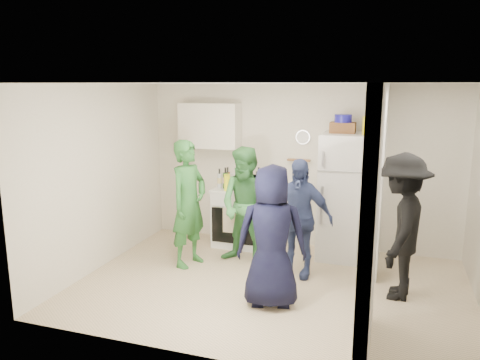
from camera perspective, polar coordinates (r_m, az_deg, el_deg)
name	(u,v)px	position (r m, az deg, el deg)	size (l,w,h in m)	color
floor	(270,286)	(6.03, 3.71, -12.78)	(4.80, 4.80, 0.00)	beige
wall_back	(299,166)	(7.26, 7.23, 1.70)	(4.80, 4.80, 0.00)	silver
wall_front	(223,230)	(4.06, -2.15, -6.16)	(4.80, 4.80, 0.00)	silver
wall_left	(101,177)	(6.63, -16.64, 0.36)	(3.40, 3.40, 0.00)	silver
ceiling	(273,83)	(5.49, 4.06, 11.70)	(4.80, 4.80, 0.00)	white
partition_pier_back	(379,178)	(6.54, 16.56, 0.22)	(0.12, 1.20, 2.50)	silver
partition_pier_front	(370,224)	(4.40, 15.55, -5.16)	(0.12, 1.20, 2.50)	silver
partition_header	(381,102)	(5.33, 16.79, 9.10)	(0.12, 1.00, 0.40)	silver
stove	(239,217)	(7.34, -0.10, -4.47)	(0.76, 0.64, 0.91)	white
upper_cabinet	(210,126)	(7.40, -3.69, 6.64)	(0.95, 0.34, 0.70)	silver
fridge	(346,197)	(6.87, 12.85, -1.99)	(0.75, 0.72, 1.81)	white
wicker_basket	(343,128)	(6.78, 12.42, 6.25)	(0.35, 0.25, 0.15)	brown
blue_bowl	(343,118)	(6.76, 12.47, 7.35)	(0.24, 0.24, 0.11)	#181490
yellow_cup_stack_top	(366,126)	(6.60, 15.08, 6.42)	(0.09, 0.09, 0.25)	yellow
wall_clock	(303,137)	(7.17, 7.68, 5.20)	(0.22, 0.22, 0.03)	white
spice_shelf	(299,160)	(7.19, 7.17, 2.42)	(0.35, 0.08, 0.03)	olive
yellow_cup_stack_stove	(227,183)	(7.03, -1.59, -0.32)	(0.09, 0.09, 0.25)	#FAFB15
red_cup	(249,188)	(6.96, 1.10, -0.99)	(0.09, 0.09, 0.12)	red
person_green_left	(189,204)	(6.47, -6.26, -2.87)	(0.64, 0.42, 1.76)	#2D692A
person_green_center	(247,207)	(6.47, 0.87, -3.25)	(0.80, 0.63, 1.66)	#3D8B4C
person_denim	(298,218)	(6.15, 7.07, -4.60)	(0.92, 0.38, 1.56)	#38457B
person_navy	(272,236)	(5.27, 3.87, -6.88)	(0.80, 0.52, 1.64)	black
person_nook	(401,227)	(5.77, 18.99, -5.39)	(1.11, 0.64, 1.73)	black
bottle_a	(226,178)	(7.42, -1.76, 0.29)	(0.06, 0.06, 0.25)	brown
bottle_b	(225,178)	(7.19, -1.79, 0.25)	(0.08, 0.08, 0.33)	#194B19
bottle_c	(239,178)	(7.36, -0.18, 0.30)	(0.07, 0.07, 0.27)	silver
bottle_d	(239,180)	(7.13, -0.15, 0.05)	(0.06, 0.06, 0.30)	#5B1A0F
bottle_e	(248,178)	(7.33, 1.03, 0.20)	(0.08, 0.08, 0.26)	#ABB4BE
bottle_f	(250,180)	(7.15, 1.18, -0.02)	(0.07, 0.07, 0.27)	#13361A
bottle_g	(259,177)	(7.25, 2.28, 0.32)	(0.07, 0.07, 0.32)	olive
bottle_h	(219,179)	(7.19, -2.52, 0.18)	(0.07, 0.07, 0.31)	#B7BFC4
bottle_i	(244,178)	(7.27, 0.44, 0.29)	(0.08, 0.08, 0.30)	#4D170D
bottle_j	(257,181)	(7.00, 2.03, -0.16)	(0.07, 0.07, 0.30)	#21612C
bottle_k	(228,177)	(7.29, -1.51, 0.36)	(0.07, 0.07, 0.31)	brown
bottle_l	(246,181)	(7.03, 0.75, -0.08)	(0.06, 0.06, 0.31)	gray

